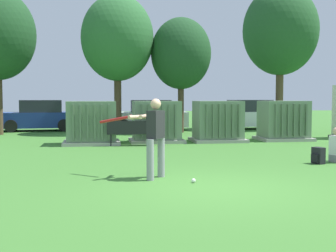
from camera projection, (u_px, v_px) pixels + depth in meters
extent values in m
plane|color=#3D752D|center=(217.00, 189.00, 8.65)|extent=(96.00, 96.00, 0.00)
cube|color=#9E9B93|center=(92.00, 142.00, 16.89)|extent=(2.10, 1.70, 0.12)
cube|color=slate|center=(91.00, 121.00, 16.84)|extent=(1.80, 1.40, 1.50)
cube|color=#5B7056|center=(73.00, 122.00, 15.99)|extent=(0.06, 0.12, 1.27)
cube|color=#5B7056|center=(80.00, 122.00, 16.03)|extent=(0.06, 0.12, 1.27)
cube|color=#5B7056|center=(88.00, 122.00, 16.07)|extent=(0.06, 0.12, 1.27)
cube|color=#5B7056|center=(95.00, 122.00, 16.11)|extent=(0.06, 0.12, 1.27)
cube|color=#5B7056|center=(102.00, 122.00, 16.15)|extent=(0.06, 0.12, 1.27)
cube|color=#5B7056|center=(109.00, 122.00, 16.19)|extent=(0.06, 0.12, 1.27)
cube|color=#9E9B93|center=(156.00, 141.00, 17.67)|extent=(2.10, 1.70, 0.12)
cube|color=slate|center=(156.00, 120.00, 17.62)|extent=(1.80, 1.40, 1.50)
cube|color=#5B7056|center=(142.00, 121.00, 16.77)|extent=(0.06, 0.12, 1.27)
cube|color=#5B7056|center=(149.00, 121.00, 16.81)|extent=(0.06, 0.12, 1.27)
cube|color=#5B7056|center=(156.00, 121.00, 16.85)|extent=(0.06, 0.12, 1.27)
cube|color=#5B7056|center=(162.00, 121.00, 16.89)|extent=(0.06, 0.12, 1.27)
cube|color=#5B7056|center=(169.00, 121.00, 16.93)|extent=(0.06, 0.12, 1.27)
cube|color=#5B7056|center=(176.00, 121.00, 16.97)|extent=(0.06, 0.12, 1.27)
cube|color=#9E9B93|center=(218.00, 140.00, 17.93)|extent=(2.10, 1.70, 0.12)
cube|color=slate|center=(218.00, 120.00, 17.88)|extent=(1.80, 1.40, 1.50)
cube|color=#5B7056|center=(207.00, 121.00, 17.03)|extent=(0.06, 0.12, 1.27)
cube|color=#5B7056|center=(213.00, 121.00, 17.07)|extent=(0.06, 0.12, 1.27)
cube|color=#5B7056|center=(220.00, 121.00, 17.11)|extent=(0.06, 0.12, 1.27)
cube|color=#5B7056|center=(226.00, 121.00, 17.15)|extent=(0.06, 0.12, 1.27)
cube|color=#5B7056|center=(233.00, 121.00, 17.19)|extent=(0.06, 0.12, 1.27)
cube|color=#5B7056|center=(239.00, 121.00, 17.23)|extent=(0.06, 0.12, 1.27)
cube|color=#9E9B93|center=(283.00, 139.00, 18.50)|extent=(2.10, 1.70, 0.12)
cube|color=slate|center=(283.00, 119.00, 18.45)|extent=(1.80, 1.40, 1.50)
cube|color=#5B7056|center=(276.00, 120.00, 17.60)|extent=(0.06, 0.12, 1.27)
cube|color=#5B7056|center=(282.00, 120.00, 17.64)|extent=(0.06, 0.12, 1.27)
cube|color=#5B7056|center=(288.00, 120.00, 17.68)|extent=(0.06, 0.12, 1.27)
cube|color=#5B7056|center=(294.00, 120.00, 17.72)|extent=(0.06, 0.12, 1.27)
cube|color=#5B7056|center=(300.00, 120.00, 17.76)|extent=(0.06, 0.12, 1.27)
cube|color=#5B7056|center=(306.00, 120.00, 17.80)|extent=(0.06, 0.12, 1.27)
cube|color=black|center=(132.00, 133.00, 16.35)|extent=(1.83, 0.56, 0.05)
cube|color=black|center=(132.00, 127.00, 16.15)|extent=(1.80, 0.21, 0.44)
cylinder|color=black|center=(111.00, 140.00, 16.45)|extent=(0.06, 0.06, 0.42)
cylinder|color=black|center=(153.00, 139.00, 16.55)|extent=(0.06, 0.06, 0.42)
cylinder|color=black|center=(111.00, 140.00, 16.17)|extent=(0.06, 0.06, 0.42)
cylinder|color=black|center=(153.00, 140.00, 16.27)|extent=(0.06, 0.06, 0.42)
cylinder|color=gray|center=(150.00, 160.00, 9.50)|extent=(0.16, 0.16, 0.88)
cylinder|color=gray|center=(161.00, 157.00, 9.92)|extent=(0.16, 0.16, 0.88)
cube|color=#262628|center=(156.00, 125.00, 9.66)|extent=(0.43, 0.46, 0.60)
sphere|color=#DBAD89|center=(156.00, 104.00, 9.63)|extent=(0.23, 0.23, 0.23)
cylinder|color=#DBAD89|center=(139.00, 117.00, 9.75)|extent=(0.50, 0.37, 0.09)
cylinder|color=#DBAD89|center=(143.00, 117.00, 9.91)|extent=(0.25, 0.54, 0.09)
cylinder|color=red|center=(115.00, 119.00, 10.15)|extent=(0.72, 0.56, 0.21)
sphere|color=red|center=(131.00, 117.00, 9.95)|extent=(0.08, 0.08, 0.08)
sphere|color=white|center=(194.00, 181.00, 9.25)|extent=(0.09, 0.09, 0.09)
cube|color=gray|center=(336.00, 159.00, 12.17)|extent=(0.33, 0.40, 0.20)
cylinder|color=#DBAD89|center=(336.00, 146.00, 12.45)|extent=(0.42, 0.20, 0.32)
cube|color=black|center=(318.00, 156.00, 11.89)|extent=(0.30, 0.37, 0.44)
cube|color=black|center=(315.00, 158.00, 11.84)|extent=(0.13, 0.23, 0.22)
cylinder|color=#4C3828|center=(118.00, 104.00, 22.08)|extent=(0.35, 0.35, 2.88)
ellipsoid|color=#2D6633|center=(117.00, 38.00, 21.87)|extent=(3.55, 3.55, 4.21)
cylinder|color=#4C3828|center=(181.00, 108.00, 22.44)|extent=(0.30, 0.30, 2.44)
ellipsoid|color=#1E4723|center=(181.00, 53.00, 22.26)|extent=(3.00, 3.00, 3.56)
cylinder|color=brown|center=(279.00, 99.00, 24.84)|extent=(0.41, 0.41, 3.35)
ellipsoid|color=#235128|center=(280.00, 31.00, 24.60)|extent=(4.13, 4.13, 4.90)
cube|color=navy|center=(38.00, 120.00, 23.56)|extent=(4.33, 2.06, 0.80)
cube|color=#262B33|center=(41.00, 106.00, 23.55)|extent=(2.23, 1.74, 0.64)
cylinder|color=black|center=(11.00, 126.00, 22.44)|extent=(0.66, 0.28, 0.64)
cylinder|color=black|center=(14.00, 124.00, 24.08)|extent=(0.66, 0.28, 0.64)
cylinder|color=black|center=(64.00, 125.00, 23.07)|extent=(0.66, 0.28, 0.64)
cylinder|color=black|center=(63.00, 123.00, 24.71)|extent=(0.66, 0.28, 0.64)
cube|color=silver|center=(148.00, 119.00, 23.99)|extent=(4.27, 1.88, 0.80)
cube|color=#262B33|center=(150.00, 106.00, 23.96)|extent=(2.17, 1.65, 0.64)
cylinder|color=black|center=(124.00, 125.00, 23.02)|extent=(0.65, 0.25, 0.64)
cylinder|color=black|center=(123.00, 123.00, 24.70)|extent=(0.65, 0.25, 0.64)
cylinder|color=black|center=(174.00, 125.00, 23.31)|extent=(0.65, 0.25, 0.64)
cylinder|color=black|center=(170.00, 123.00, 25.00)|extent=(0.65, 0.25, 0.64)
cube|color=silver|center=(247.00, 119.00, 24.86)|extent=(4.40, 2.29, 0.80)
cube|color=#262B33|center=(250.00, 106.00, 24.86)|extent=(2.30, 1.85, 0.64)
cylinder|color=black|center=(233.00, 125.00, 23.68)|extent=(0.67, 0.31, 0.64)
cylinder|color=black|center=(220.00, 123.00, 25.30)|extent=(0.67, 0.31, 0.64)
cylinder|color=black|center=(276.00, 124.00, 24.45)|extent=(0.67, 0.31, 0.64)
cylinder|color=black|center=(261.00, 122.00, 26.07)|extent=(0.67, 0.31, 0.64)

